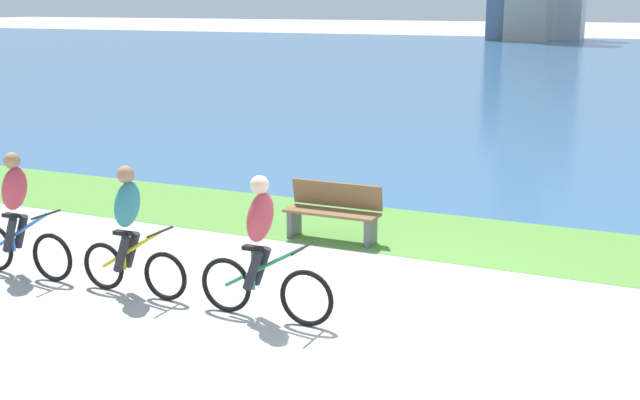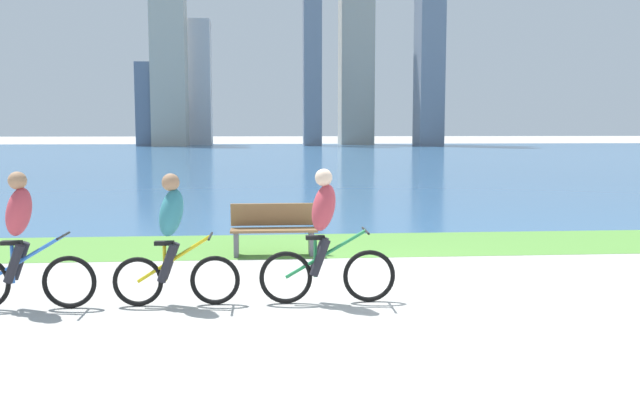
# 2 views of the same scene
# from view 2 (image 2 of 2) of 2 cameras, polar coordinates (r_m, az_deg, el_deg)

# --- Properties ---
(ground_plane) EXTENTS (300.00, 300.00, 0.00)m
(ground_plane) POSITION_cam_2_polar(r_m,az_deg,el_deg) (10.04, 5.24, -6.84)
(ground_plane) COLOR #B2AFA8
(grass_strip_bayside) EXTENTS (120.00, 2.68, 0.01)m
(grass_strip_bayside) POSITION_cam_2_polar(r_m,az_deg,el_deg) (13.20, 2.80, -3.68)
(grass_strip_bayside) COLOR #59933D
(grass_strip_bayside) RESTS_ON ground
(bay_water_surface) EXTENTS (300.00, 76.01, 0.00)m
(bay_water_surface) POSITION_cam_2_polar(r_m,az_deg,el_deg) (52.31, -2.84, 3.61)
(bay_water_surface) COLOR #386693
(bay_water_surface) RESTS_ON ground
(cyclist_lead) EXTENTS (1.74, 0.52, 1.71)m
(cyclist_lead) POSITION_cam_2_polar(r_m,az_deg,el_deg) (8.75, 0.41, -3.10)
(cyclist_lead) COLOR black
(cyclist_lead) RESTS_ON ground
(cyclist_trailing) EXTENTS (1.58, 0.52, 1.67)m
(cyclist_trailing) POSITION_cam_2_polar(r_m,az_deg,el_deg) (8.81, -12.02, -3.24)
(cyclist_trailing) COLOR black
(cyclist_trailing) RESTS_ON ground
(cyclist_distant_rear) EXTENTS (1.69, 0.52, 1.70)m
(cyclist_distant_rear) POSITION_cam_2_polar(r_m,az_deg,el_deg) (9.19, -23.37, -3.18)
(cyclist_distant_rear) COLOR black
(cyclist_distant_rear) RESTS_ON ground
(bench_near_path) EXTENTS (1.50, 0.47, 0.90)m
(bench_near_path) POSITION_cam_2_polar(r_m,az_deg,el_deg) (12.10, -3.83, -2.45)
(bench_near_path) COLOR brown
(bench_near_path) RESTS_ON ground
(city_skyline_far_shore) EXTENTS (36.12, 11.19, 27.43)m
(city_skyline_far_shore) POSITION_cam_2_polar(r_m,az_deg,el_deg) (83.61, -1.43, 12.12)
(city_skyline_far_shore) COLOR slate
(city_skyline_far_shore) RESTS_ON ground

